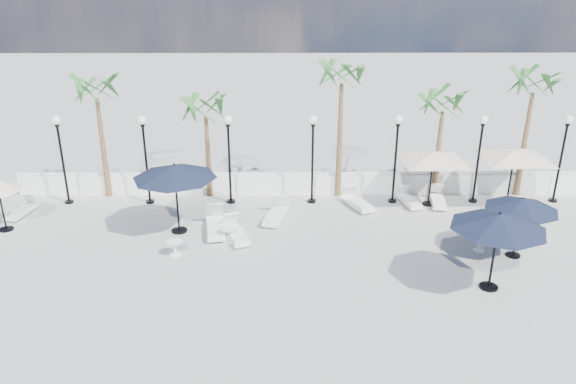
{
  "coord_description": "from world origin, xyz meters",
  "views": [
    {
      "loc": [
        -1.2,
        -15.84,
        9.61
      ],
      "look_at": [
        -1.05,
        3.99,
        1.5
      ],
      "focal_mm": 35.0,
      "sensor_mm": 36.0,
      "label": 1
    }
  ],
  "objects_px": {
    "lounger_2": "(276,214)",
    "parasol_navy_left": "(175,172)",
    "parasol_cream_sq_a": "(434,153)",
    "parasol_cream_sq_b": "(515,150)",
    "lounger_6": "(438,199)",
    "lounger_0": "(22,210)",
    "parasol_navy_right": "(499,222)",
    "lounger_1": "(216,225)",
    "lounger_3": "(236,233)",
    "lounger_5": "(409,200)",
    "parasol_navy_mid": "(522,204)",
    "lounger_7": "(533,226)",
    "lounger_4": "(357,202)"
  },
  "relations": [
    {
      "from": "lounger_3",
      "to": "parasol_cream_sq_a",
      "type": "height_order",
      "value": "parasol_cream_sq_a"
    },
    {
      "from": "lounger_0",
      "to": "parasol_cream_sq_b",
      "type": "height_order",
      "value": "parasol_cream_sq_b"
    },
    {
      "from": "lounger_6",
      "to": "parasol_navy_mid",
      "type": "relative_size",
      "value": 0.73
    },
    {
      "from": "lounger_7",
      "to": "parasol_navy_right",
      "type": "xyz_separation_m",
      "value": [
        -3.03,
        -3.98,
        2.09
      ]
    },
    {
      "from": "parasol_navy_right",
      "to": "lounger_4",
      "type": "bearing_deg",
      "value": 118.18
    },
    {
      "from": "lounger_6",
      "to": "parasol_navy_right",
      "type": "relative_size",
      "value": 0.62
    },
    {
      "from": "lounger_3",
      "to": "parasol_cream_sq_b",
      "type": "relative_size",
      "value": 0.38
    },
    {
      "from": "lounger_0",
      "to": "lounger_3",
      "type": "bearing_deg",
      "value": -3.82
    },
    {
      "from": "parasol_cream_sq_b",
      "to": "parasol_navy_mid",
      "type": "bearing_deg",
      "value": -107.59
    },
    {
      "from": "lounger_2",
      "to": "lounger_6",
      "type": "relative_size",
      "value": 1.15
    },
    {
      "from": "parasol_cream_sq_a",
      "to": "lounger_4",
      "type": "bearing_deg",
      "value": -175.22
    },
    {
      "from": "lounger_6",
      "to": "lounger_3",
      "type": "bearing_deg",
      "value": -151.96
    },
    {
      "from": "lounger_0",
      "to": "parasol_navy_right",
      "type": "relative_size",
      "value": 0.6
    },
    {
      "from": "lounger_5",
      "to": "parasol_navy_left",
      "type": "distance_m",
      "value": 9.99
    },
    {
      "from": "lounger_0",
      "to": "lounger_2",
      "type": "height_order",
      "value": "lounger_2"
    },
    {
      "from": "parasol_cream_sq_a",
      "to": "parasol_cream_sq_b",
      "type": "distance_m",
      "value": 3.37
    },
    {
      "from": "lounger_0",
      "to": "lounger_4",
      "type": "bearing_deg",
      "value": 12.84
    },
    {
      "from": "lounger_6",
      "to": "lounger_2",
      "type": "bearing_deg",
      "value": -160.44
    },
    {
      "from": "lounger_5",
      "to": "parasol_cream_sq_b",
      "type": "height_order",
      "value": "parasol_cream_sq_b"
    },
    {
      "from": "parasol_navy_right",
      "to": "lounger_6",
      "type": "bearing_deg",
      "value": 89.48
    },
    {
      "from": "lounger_2",
      "to": "parasol_navy_left",
      "type": "distance_m",
      "value": 4.46
    },
    {
      "from": "lounger_6",
      "to": "lounger_7",
      "type": "distance_m",
      "value": 4.02
    },
    {
      "from": "parasol_navy_mid",
      "to": "parasol_cream_sq_b",
      "type": "bearing_deg",
      "value": 72.41
    },
    {
      "from": "lounger_1",
      "to": "parasol_navy_left",
      "type": "relative_size",
      "value": 0.71
    },
    {
      "from": "lounger_0",
      "to": "lounger_5",
      "type": "height_order",
      "value": "lounger_0"
    },
    {
      "from": "parasol_cream_sq_a",
      "to": "parasol_cream_sq_b",
      "type": "height_order",
      "value": "parasol_cream_sq_b"
    },
    {
      "from": "lounger_6",
      "to": "parasol_navy_left",
      "type": "height_order",
      "value": "parasol_navy_left"
    },
    {
      "from": "lounger_3",
      "to": "lounger_2",
      "type": "bearing_deg",
      "value": 28.33
    },
    {
      "from": "lounger_3",
      "to": "lounger_4",
      "type": "xyz_separation_m",
      "value": [
        4.89,
        2.9,
        -0.0
      ]
    },
    {
      "from": "lounger_2",
      "to": "parasol_cream_sq_a",
      "type": "bearing_deg",
      "value": 27.66
    },
    {
      "from": "lounger_1",
      "to": "parasol_cream_sq_a",
      "type": "height_order",
      "value": "parasol_cream_sq_a"
    },
    {
      "from": "lounger_0",
      "to": "lounger_7",
      "type": "bearing_deg",
      "value": 5.14
    },
    {
      "from": "parasol_navy_mid",
      "to": "lounger_6",
      "type": "bearing_deg",
      "value": 108.38
    },
    {
      "from": "lounger_4",
      "to": "parasol_navy_right",
      "type": "relative_size",
      "value": 0.66
    },
    {
      "from": "parasol_navy_mid",
      "to": "parasol_navy_right",
      "type": "xyz_separation_m",
      "value": [
        -1.59,
        -2.1,
        0.35
      ]
    },
    {
      "from": "lounger_5",
      "to": "parasol_cream_sq_a",
      "type": "distance_m",
      "value": 2.29
    },
    {
      "from": "parasol_navy_left",
      "to": "parasol_cream_sq_b",
      "type": "xyz_separation_m",
      "value": [
        13.62,
        2.53,
        0.0
      ]
    },
    {
      "from": "parasol_navy_mid",
      "to": "parasol_cream_sq_a",
      "type": "height_order",
      "value": "parasol_cream_sq_a"
    },
    {
      "from": "parasol_navy_right",
      "to": "lounger_1",
      "type": "bearing_deg",
      "value": 155.91
    },
    {
      "from": "lounger_2",
      "to": "lounger_5",
      "type": "xyz_separation_m",
      "value": [
        5.66,
        1.5,
        -0.04
      ]
    },
    {
      "from": "lounger_1",
      "to": "parasol_navy_mid",
      "type": "distance_m",
      "value": 11.06
    },
    {
      "from": "lounger_4",
      "to": "parasol_navy_right",
      "type": "height_order",
      "value": "parasol_navy_right"
    },
    {
      "from": "lounger_1",
      "to": "lounger_5",
      "type": "height_order",
      "value": "lounger_1"
    },
    {
      "from": "lounger_1",
      "to": "lounger_3",
      "type": "relative_size",
      "value": 1.11
    },
    {
      "from": "parasol_navy_left",
      "to": "parasol_navy_right",
      "type": "distance_m",
      "value": 11.36
    },
    {
      "from": "lounger_3",
      "to": "lounger_7",
      "type": "bearing_deg",
      "value": -17.85
    },
    {
      "from": "lounger_5",
      "to": "parasol_navy_left",
      "type": "relative_size",
      "value": 0.56
    },
    {
      "from": "lounger_6",
      "to": "parasol_navy_left",
      "type": "relative_size",
      "value": 0.58
    },
    {
      "from": "parasol_navy_right",
      "to": "parasol_cream_sq_a",
      "type": "xyz_separation_m",
      "value": [
        -0.33,
        6.67,
        0.0
      ]
    },
    {
      "from": "lounger_1",
      "to": "lounger_6",
      "type": "bearing_deg",
      "value": 7.1
    }
  ]
}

